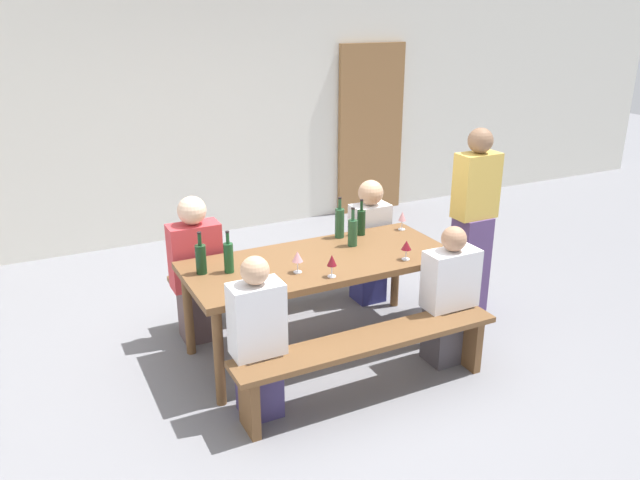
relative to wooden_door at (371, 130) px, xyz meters
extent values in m
plane|color=slate|center=(-2.17, -2.91, -1.05)|extent=(24.00, 24.00, 0.00)
cube|color=silver|center=(-2.17, 0.14, 0.55)|extent=(14.00, 0.20, 3.20)
cube|color=olive|center=(0.00, 0.00, 0.00)|extent=(0.90, 0.06, 2.10)
cube|color=brown|center=(-2.17, -2.91, -0.33)|extent=(2.02, 0.86, 0.05)
cylinder|color=brown|center=(-3.10, -3.28, -0.70)|extent=(0.07, 0.07, 0.70)
cylinder|color=brown|center=(-1.24, -3.28, -0.70)|extent=(0.07, 0.07, 0.70)
cylinder|color=brown|center=(-3.10, -2.54, -0.70)|extent=(0.07, 0.07, 0.70)
cylinder|color=brown|center=(-1.24, -2.54, -0.70)|extent=(0.07, 0.07, 0.70)
cube|color=brown|center=(-2.17, -3.64, -0.62)|extent=(1.92, 0.30, 0.04)
cube|color=brown|center=(-3.03, -3.64, -0.84)|extent=(0.06, 0.24, 0.41)
cube|color=brown|center=(-1.31, -3.64, -0.84)|extent=(0.06, 0.24, 0.41)
cube|color=brown|center=(-2.17, -2.18, -0.62)|extent=(1.92, 0.30, 0.04)
cube|color=brown|center=(-3.03, -2.18, -0.84)|extent=(0.06, 0.24, 0.41)
cube|color=brown|center=(-1.31, -2.18, -0.84)|extent=(0.06, 0.24, 0.41)
cylinder|color=#143319|center=(-3.04, -2.78, -0.19)|extent=(0.08, 0.08, 0.21)
cylinder|color=#143319|center=(-3.04, -2.78, -0.05)|extent=(0.03, 0.03, 0.09)
cylinder|color=black|center=(-3.04, -2.78, 0.00)|extent=(0.03, 0.03, 0.01)
cylinder|color=#234C2D|center=(-1.82, -2.78, -0.19)|extent=(0.07, 0.07, 0.21)
cylinder|color=#234C2D|center=(-1.82, -2.78, -0.04)|extent=(0.03, 0.03, 0.09)
cylinder|color=black|center=(-1.82, -2.78, 0.01)|extent=(0.03, 0.03, 0.01)
cylinder|color=#143319|center=(-1.63, -2.59, -0.20)|extent=(0.07, 0.07, 0.21)
cylinder|color=#143319|center=(-1.63, -2.59, -0.05)|extent=(0.02, 0.02, 0.08)
cylinder|color=black|center=(-1.63, -2.59, 0.00)|extent=(0.03, 0.03, 0.01)
cylinder|color=#194723|center=(-2.86, -2.84, -0.19)|extent=(0.07, 0.07, 0.22)
cylinder|color=#194723|center=(-2.86, -2.84, -0.04)|extent=(0.02, 0.02, 0.08)
cylinder|color=black|center=(-2.86, -2.84, 0.00)|extent=(0.03, 0.03, 0.01)
cylinder|color=#234C2D|center=(-1.82, -2.56, -0.18)|extent=(0.08, 0.08, 0.24)
cylinder|color=#234C2D|center=(-1.82, -2.56, -0.02)|extent=(0.03, 0.03, 0.09)
cylinder|color=black|center=(-1.82, -2.56, 0.03)|extent=(0.03, 0.03, 0.01)
cylinder|color=silver|center=(-2.24, -3.24, -0.30)|extent=(0.06, 0.06, 0.01)
cylinder|color=silver|center=(-2.24, -3.24, -0.26)|extent=(0.01, 0.01, 0.08)
cone|color=maroon|center=(-2.24, -3.24, -0.18)|extent=(0.07, 0.07, 0.08)
cylinder|color=silver|center=(-2.42, -3.07, -0.30)|extent=(0.06, 0.06, 0.01)
cylinder|color=silver|center=(-2.42, -3.07, -0.25)|extent=(0.01, 0.01, 0.08)
cone|color=#D18C93|center=(-2.42, -3.07, -0.18)|extent=(0.08, 0.08, 0.07)
cylinder|color=silver|center=(-1.26, -2.64, -0.30)|extent=(0.06, 0.06, 0.01)
cylinder|color=silver|center=(-1.26, -2.64, -0.26)|extent=(0.01, 0.01, 0.08)
cone|color=#D18C93|center=(-1.26, -2.64, -0.18)|extent=(0.07, 0.07, 0.08)
cylinder|color=silver|center=(-1.61, -3.21, -0.30)|extent=(0.06, 0.06, 0.01)
cylinder|color=silver|center=(-1.61, -3.21, -0.26)|extent=(0.01, 0.01, 0.07)
cone|color=maroon|center=(-1.61, -3.21, -0.19)|extent=(0.08, 0.08, 0.07)
cube|color=#403667|center=(-2.90, -3.49, -0.83)|extent=(0.25, 0.24, 0.45)
cube|color=silver|center=(-2.90, -3.49, -0.36)|extent=(0.34, 0.20, 0.48)
sphere|color=tan|center=(-2.90, -3.49, -0.03)|extent=(0.18, 0.18, 0.18)
cube|color=#474248|center=(-1.40, -3.49, -0.83)|extent=(0.30, 0.24, 0.45)
cube|color=silver|center=(-1.40, -3.49, -0.38)|extent=(0.40, 0.20, 0.43)
sphere|color=#A87A5B|center=(-1.40, -3.49, -0.08)|extent=(0.18, 0.18, 0.18)
cube|color=brown|center=(-2.96, -2.33, -0.83)|extent=(0.29, 0.24, 0.45)
cube|color=#C6383D|center=(-2.96, -2.33, -0.34)|extent=(0.39, 0.20, 0.52)
sphere|color=beige|center=(-2.96, -2.33, 0.03)|extent=(0.22, 0.22, 0.22)
cube|color=navy|center=(-1.39, -2.33, -0.83)|extent=(0.25, 0.24, 0.45)
cube|color=silver|center=(-1.39, -2.33, -0.37)|extent=(0.34, 0.20, 0.45)
sphere|color=tan|center=(-1.39, -2.33, -0.04)|extent=(0.22, 0.22, 0.22)
cube|color=#553D70|center=(-0.71, -2.88, -0.62)|extent=(0.27, 0.24, 0.85)
cube|color=gold|center=(-0.71, -2.88, 0.08)|extent=(0.36, 0.20, 0.55)
sphere|color=#846047|center=(-0.71, -2.88, 0.45)|extent=(0.21, 0.21, 0.21)
camera|label=1|loc=(-4.12, -6.81, 1.48)|focal=35.47mm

